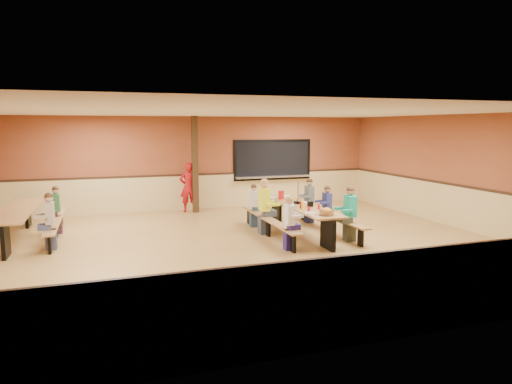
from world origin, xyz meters
name	(u,v)px	position (x,y,z in m)	size (l,w,h in m)	color
ground	(243,246)	(0.00, 0.00, 0.00)	(12.00, 12.00, 0.00)	olive
room_envelope	(243,216)	(0.00, 0.00, 0.69)	(12.04, 10.04, 3.02)	brown
kitchen_pass_through	(273,162)	(2.60, 4.96, 1.49)	(2.78, 0.28, 1.38)	black
structural_post	(195,165)	(-0.20, 4.40, 1.50)	(0.18, 0.18, 3.00)	#302010
cafeteria_table_main	(299,213)	(1.69, 0.68, 0.53)	(1.91, 3.70, 0.74)	#A37441
cafeteria_table_second	(18,218)	(-4.89, 2.25, 0.53)	(1.91, 3.70, 0.74)	#A37441
seated_child_white_left	(289,224)	(0.86, -0.64, 0.58)	(0.35, 0.28, 1.16)	white
seated_adult_yellow	(264,207)	(0.86, 0.97, 0.68)	(0.45, 0.36, 1.37)	#F1FF24
seated_child_grey_left	(254,206)	(0.86, 1.81, 0.57)	(0.33, 0.27, 1.13)	silver
seated_child_teal_right	(350,214)	(2.51, -0.38, 0.64)	(0.41, 0.33, 1.28)	#1AA68B
seated_child_navy_right	(327,209)	(2.51, 0.78, 0.57)	(0.34, 0.28, 1.15)	navy
seated_child_char_right	(309,201)	(2.51, 1.84, 0.61)	(0.38, 0.31, 1.23)	#586063
seated_child_green_sec	(57,210)	(-4.07, 2.66, 0.59)	(0.36, 0.29, 1.19)	#316C3D
seated_child_tan_sec	(50,222)	(-4.07, 1.07, 0.62)	(0.38, 0.31, 1.24)	#A28F80
standing_woman	(189,187)	(-0.39, 4.55, 0.78)	(0.57, 0.37, 1.57)	#A81317
punch_pitcher	(281,195)	(1.59, 1.67, 0.85)	(0.16, 0.16, 0.22)	red
chip_bowl	(327,212)	(1.69, -0.77, 0.81)	(0.32, 0.32, 0.15)	#FFA328
napkin_dispenser	(310,204)	(1.85, 0.38, 0.80)	(0.10, 0.14, 0.13)	black
condiment_mustard	(302,205)	(1.54, 0.16, 0.82)	(0.06, 0.06, 0.17)	yellow
condiment_ketchup	(301,205)	(1.52, 0.22, 0.82)	(0.06, 0.06, 0.17)	#B2140F
table_paddle	(298,198)	(1.73, 0.85, 0.88)	(0.16, 0.16, 0.56)	black
place_settings	(299,203)	(1.69, 0.68, 0.80)	(0.65, 3.30, 0.11)	beige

